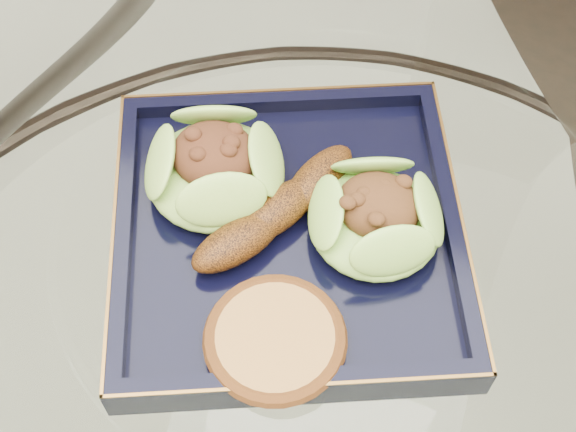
% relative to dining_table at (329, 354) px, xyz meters
% --- Properties ---
extents(dining_table, '(1.13, 1.13, 0.77)m').
position_rel_dining_table_xyz_m(dining_table, '(0.00, 0.00, 0.00)').
color(dining_table, white).
rests_on(dining_table, ground).
extents(navy_plate, '(0.35, 0.35, 0.02)m').
position_rel_dining_table_xyz_m(navy_plate, '(-0.05, 0.01, 0.17)').
color(navy_plate, black).
rests_on(navy_plate, dining_table).
extents(lettuce_wrap_left, '(0.11, 0.11, 0.04)m').
position_rel_dining_table_xyz_m(lettuce_wrap_left, '(-0.11, 0.03, 0.20)').
color(lettuce_wrap_left, olive).
rests_on(lettuce_wrap_left, navy_plate).
extents(lettuce_wrap_right, '(0.10, 0.10, 0.04)m').
position_rel_dining_table_xyz_m(lettuce_wrap_right, '(0.02, 0.03, 0.20)').
color(lettuce_wrap_right, '#76B033').
rests_on(lettuce_wrap_right, navy_plate).
extents(roasted_plantain, '(0.10, 0.15, 0.03)m').
position_rel_dining_table_xyz_m(roasted_plantain, '(-0.05, 0.02, 0.20)').
color(roasted_plantain, '#562B09').
rests_on(roasted_plantain, navy_plate).
extents(crumb_patty, '(0.11, 0.11, 0.02)m').
position_rel_dining_table_xyz_m(crumb_patty, '(-0.02, -0.08, 0.19)').
color(crumb_patty, '#AB7039').
rests_on(crumb_patty, navy_plate).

